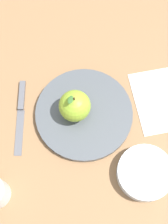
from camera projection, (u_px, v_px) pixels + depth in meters
The scene contains 6 objects.
ground_plane at pixel (76, 116), 0.80m from camera, with size 2.40×2.40×0.00m, color olive.
dinner_plate at pixel (84, 113), 0.80m from camera, with size 0.24×0.24×0.02m.
apple at pixel (75, 106), 0.76m from camera, with size 0.08×0.08×0.09m.
side_bowl at pixel (145, 173), 0.74m from camera, with size 0.13×0.13×0.03m.
knife at pixel (21, 110), 0.81m from camera, with size 0.09×0.18×0.01m.
linen_napkin at pixel (159, 100), 0.82m from camera, with size 0.12×0.17×0.00m, color silver.
Camera 1 is at (0.09, 0.26, 0.76)m, focal length 52.26 mm.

